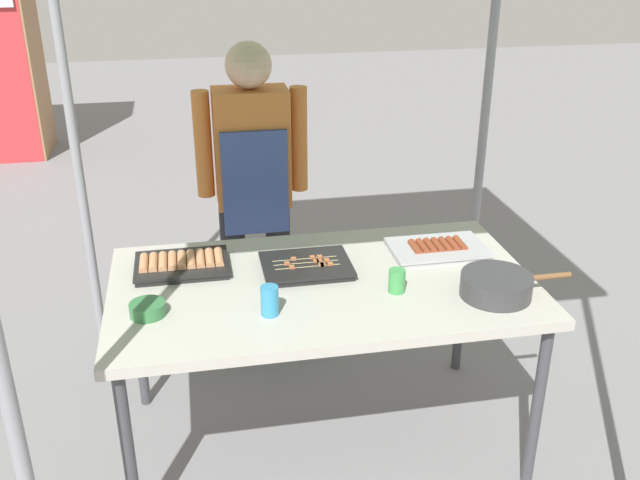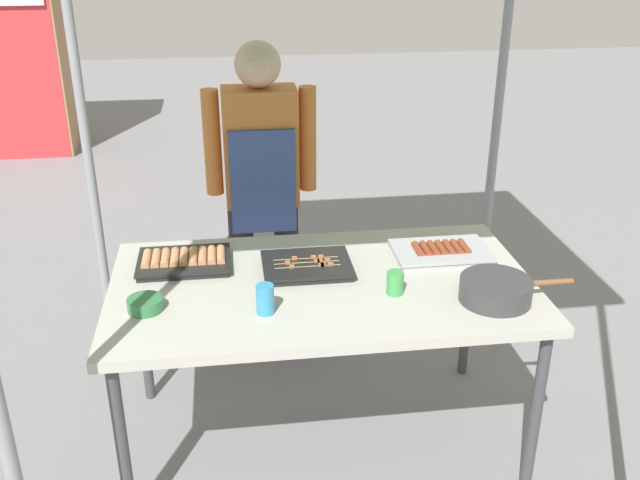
% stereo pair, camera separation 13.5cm
% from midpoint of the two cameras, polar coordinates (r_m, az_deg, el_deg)
% --- Properties ---
extents(ground_plane, '(18.00, 18.00, 0.00)m').
position_cam_midpoint_polar(ground_plane, '(3.15, 1.40, -15.46)').
color(ground_plane, slate).
extents(stall_table, '(1.60, 0.90, 0.75)m').
position_cam_midpoint_polar(stall_table, '(2.76, 1.55, -4.28)').
color(stall_table, '#B7B2A8').
rests_on(stall_table, ground).
extents(tray_grilled_sausages, '(0.36, 0.26, 0.05)m').
position_cam_midpoint_polar(tray_grilled_sausages, '(2.88, -9.42, -1.65)').
color(tray_grilled_sausages, black).
rests_on(tray_grilled_sausages, stall_table).
extents(tray_meat_skewers, '(0.35, 0.27, 0.04)m').
position_cam_midpoint_polar(tray_meat_skewers, '(2.81, 0.34, -2.08)').
color(tray_meat_skewers, black).
rests_on(tray_meat_skewers, stall_table).
extents(tray_pork_links, '(0.39, 0.25, 0.05)m').
position_cam_midpoint_polar(tray_pork_links, '(2.97, 10.86, -0.93)').
color(tray_pork_links, '#ADADB2').
rests_on(tray_pork_links, stall_table).
extents(cooking_wok, '(0.42, 0.26, 0.08)m').
position_cam_midpoint_polar(cooking_wok, '(2.67, 15.24, -3.80)').
color(cooking_wok, '#38383A').
rests_on(cooking_wok, stall_table).
extents(condiment_bowl, '(0.12, 0.12, 0.05)m').
position_cam_midpoint_polar(condiment_bowl, '(2.59, -12.27, -5.03)').
color(condiment_bowl, '#33723F').
rests_on(condiment_bowl, stall_table).
extents(drink_cup_near_edge, '(0.06, 0.06, 0.09)m').
position_cam_midpoint_polar(drink_cup_near_edge, '(2.65, 7.44, -3.41)').
color(drink_cup_near_edge, '#3F994C').
rests_on(drink_cup_near_edge, stall_table).
extents(drink_cup_by_wok, '(0.06, 0.06, 0.11)m').
position_cam_midpoint_polar(drink_cup_by_wok, '(2.50, -2.83, -4.75)').
color(drink_cup_by_wok, '#338CBF').
rests_on(drink_cup_by_wok, stall_table).
extents(vendor_woman, '(0.52, 0.22, 1.52)m').
position_cam_midpoint_polar(vendor_woman, '(3.39, -3.51, 5.01)').
color(vendor_woman, black).
rests_on(vendor_woman, ground).
extents(neighbor_stall_right, '(1.09, 0.71, 1.89)m').
position_cam_midpoint_polar(neighbor_stall_right, '(7.18, -23.37, 13.95)').
color(neighbor_stall_right, '#9E724C').
rests_on(neighbor_stall_right, ground).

